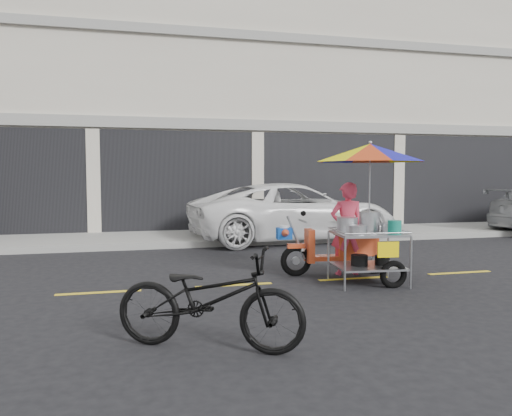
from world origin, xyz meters
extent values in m
plane|color=black|center=(0.00, 0.00, 0.00)|extent=(90.00, 90.00, 0.00)
cube|color=gray|center=(0.00, 5.50, 0.07)|extent=(45.00, 3.00, 0.15)
cube|color=beige|center=(0.00, 10.50, 4.00)|extent=(36.00, 8.00, 8.00)
cube|color=black|center=(0.00, 6.47, 1.45)|extent=(35.28, 0.06, 2.90)
cube|color=gray|center=(0.00, 6.45, 3.10)|extent=(36.00, 0.12, 0.30)
cube|color=gray|center=(0.00, 6.45, 5.60)|extent=(36.00, 0.12, 0.25)
cube|color=gold|center=(0.00, 0.00, 0.00)|extent=(42.00, 0.10, 0.01)
imported|color=white|center=(0.50, 4.70, 0.74)|extent=(5.51, 2.91, 1.48)
imported|color=black|center=(-2.79, -2.69, 0.50)|extent=(2.01, 1.45, 1.01)
torus|color=black|center=(-0.85, 0.44, 0.26)|extent=(0.54, 0.15, 0.53)
torus|color=black|center=(0.54, 0.30, 0.26)|extent=(0.54, 0.15, 0.53)
cylinder|color=#9EA0A5|center=(-0.85, 0.44, 0.26)|extent=(0.14, 0.07, 0.13)
cylinder|color=#9EA0A5|center=(0.54, 0.30, 0.26)|extent=(0.14, 0.07, 0.13)
cube|color=#C94520|center=(-0.85, 0.44, 0.51)|extent=(0.31, 0.14, 0.07)
cylinder|color=#9EA0A5|center=(-0.85, 0.44, 0.65)|extent=(0.34, 0.08, 0.75)
cube|color=#C94520|center=(-0.62, 0.42, 0.51)|extent=(0.14, 0.33, 0.56)
cube|color=#C94520|center=(-0.20, 0.38, 0.30)|extent=(0.77, 0.33, 0.07)
cube|color=#C94520|center=(0.22, 0.33, 0.51)|extent=(0.72, 0.31, 0.37)
cube|color=black|center=(0.13, 0.34, 0.73)|extent=(0.62, 0.28, 0.09)
cylinder|color=#9EA0A5|center=(-0.74, 0.43, 0.93)|extent=(0.08, 0.51, 0.03)
sphere|color=black|center=(-0.66, 0.61, 1.04)|extent=(0.09, 0.09, 0.09)
cylinder|color=white|center=(-0.74, 0.43, 0.45)|extent=(0.12, 0.12, 0.05)
cube|color=#0E42A0|center=(-1.05, 0.46, 0.73)|extent=(0.26, 0.23, 0.19)
cylinder|color=white|center=(-1.05, 0.46, 0.84)|extent=(0.16, 0.16, 0.05)
cone|color=#C94520|center=(-1.07, 0.30, 0.74)|extent=(0.19, 0.22, 0.17)
torus|color=black|center=(0.30, -0.75, 0.20)|extent=(0.44, 0.13, 0.43)
cylinder|color=#9EA0A5|center=(-0.50, -0.77, 0.40)|extent=(0.04, 0.04, 0.79)
cylinder|color=#9EA0A5|center=(-0.42, 0.07, 0.40)|extent=(0.04, 0.04, 0.79)
cylinder|color=#9EA0A5|center=(0.52, -0.86, 0.40)|extent=(0.04, 0.04, 0.79)
cylinder|color=#9EA0A5|center=(0.60, -0.03, 0.40)|extent=(0.04, 0.04, 0.79)
cube|color=#9EA0A5|center=(0.05, -0.40, 0.28)|extent=(1.10, 0.93, 0.03)
cube|color=#9EA0A5|center=(0.05, -0.40, 0.79)|extent=(1.10, 0.93, 0.04)
cylinder|color=#9EA0A5|center=(0.01, -0.81, 0.85)|extent=(1.02, 0.12, 0.02)
cylinder|color=#9EA0A5|center=(0.09, 0.02, 0.85)|extent=(1.02, 0.12, 0.02)
cylinder|color=#9EA0A5|center=(-0.46, -0.35, 0.85)|extent=(0.10, 0.84, 0.02)
cylinder|color=#9EA0A5|center=(0.56, -0.45, 0.85)|extent=(0.10, 0.84, 0.02)
cylinder|color=#9EA0A5|center=(0.09, 0.02, 0.28)|extent=(0.10, 0.70, 0.04)
cylinder|color=#9EA0A5|center=(0.09, 0.02, 0.74)|extent=(0.10, 0.70, 0.04)
cube|color=#FBD601|center=(0.15, -0.86, 0.61)|extent=(0.33, 0.05, 0.23)
cylinder|color=#B7B7BC|center=(-0.21, -0.19, 0.91)|extent=(0.36, 0.36, 0.21)
cylinder|color=#B7B7BC|center=(0.17, -0.20, 0.95)|extent=(0.35, 0.35, 0.29)
cylinder|color=#B7B7BC|center=(0.41, -0.39, 0.88)|extent=(0.25, 0.25, 0.13)
cylinder|color=#B7B7BC|center=(-0.19, -0.54, 0.87)|extent=(0.29, 0.29, 0.12)
cylinder|color=#127662|center=(0.36, -0.66, 0.91)|extent=(0.22, 0.22, 0.20)
cylinder|color=black|center=(-0.08, -0.38, 0.38)|extent=(0.28, 0.28, 0.17)
cylinder|color=black|center=(0.29, -0.42, 0.37)|extent=(0.24, 0.24, 0.15)
cylinder|color=#9EA0A5|center=(0.11, -0.31, 1.49)|extent=(0.02, 0.02, 1.40)
sphere|color=#9EA0A5|center=(0.11, -0.31, 2.21)|extent=(0.06, 0.06, 0.06)
imported|color=#E13B58|center=(0.03, 0.35, 0.79)|extent=(0.61, 0.43, 1.58)
camera|label=1|loc=(-3.50, -7.46, 1.73)|focal=35.00mm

